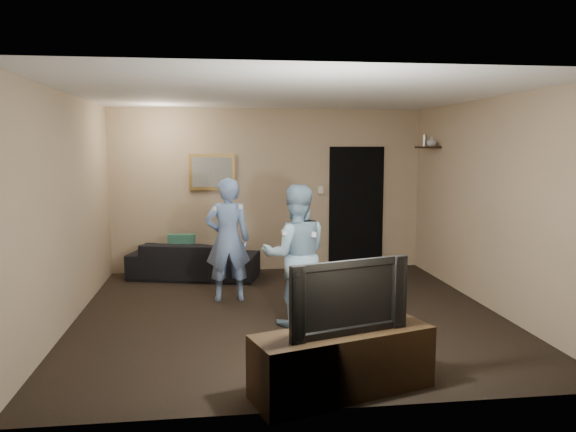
{
  "coord_description": "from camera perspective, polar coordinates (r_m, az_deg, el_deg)",
  "views": [
    {
      "loc": [
        -0.86,
        -6.51,
        2.0
      ],
      "look_at": [
        0.03,
        0.3,
        1.15
      ],
      "focal_mm": 35.0,
      "sensor_mm": 36.0,
      "label": 1
    }
  ],
  "objects": [
    {
      "name": "ground",
      "position": [
        6.86,
        0.08,
        -9.89
      ],
      "size": [
        5.0,
        5.0,
        0.0
      ],
      "primitive_type": "plane",
      "color": "black",
      "rests_on": "ground"
    },
    {
      "name": "wall_left",
      "position": [
        6.75,
        -21.47,
        0.61
      ],
      "size": [
        0.04,
        5.0,
        2.6
      ],
      "primitive_type": "cube",
      "color": "tan",
      "rests_on": "ground"
    },
    {
      "name": "tv_console",
      "position": [
        4.75,
        5.58,
        -14.61
      ],
      "size": [
        1.58,
        0.91,
        0.54
      ],
      "primitive_type": "cube",
      "rotation": [
        0.0,
        0.0,
        0.3
      ],
      "color": "black",
      "rests_on": "ground"
    },
    {
      "name": "painting_canvas",
      "position": [
        8.96,
        -7.72,
        4.44
      ],
      "size": [
        0.62,
        0.01,
        0.47
      ],
      "primitive_type": "cube",
      "color": "slate",
      "rests_on": "painting_frame"
    },
    {
      "name": "ceiling",
      "position": [
        6.59,
        0.09,
        12.28
      ],
      "size": [
        5.0,
        5.0,
        0.04
      ],
      "primitive_type": "cube",
      "color": "silver",
      "rests_on": "wall_back"
    },
    {
      "name": "wall_back",
      "position": [
        9.08,
        -1.99,
        2.63
      ],
      "size": [
        5.0,
        0.04,
        2.6
      ],
      "primitive_type": "cube",
      "color": "tan",
      "rests_on": "ground"
    },
    {
      "name": "television",
      "position": [
        4.57,
        5.67,
        -7.96
      ],
      "size": [
        1.04,
        0.44,
        0.6
      ],
      "primitive_type": "imported",
      "rotation": [
        0.0,
        0.0,
        0.3
      ],
      "color": "black",
      "rests_on": "tv_console"
    },
    {
      "name": "wii_player_left",
      "position": [
        7.32,
        -6.14,
        -2.4
      ],
      "size": [
        0.6,
        0.5,
        1.6
      ],
      "color": "#718FC4",
      "rests_on": "ground"
    },
    {
      "name": "doorway",
      "position": [
        9.32,
        6.94,
        0.85
      ],
      "size": [
        0.9,
        0.06,
        2.0
      ],
      "primitive_type": "cube",
      "color": "black",
      "rests_on": "ground"
    },
    {
      "name": "shelf_vase",
      "position": [
        8.79,
        14.37,
        7.36
      ],
      "size": [
        0.18,
        0.18,
        0.15
      ],
      "primitive_type": "imported",
      "rotation": [
        0.0,
        0.0,
        0.29
      ],
      "color": "#B7B7BC",
      "rests_on": "wall_shelf"
    },
    {
      "name": "wall_front",
      "position": [
        4.16,
        4.62,
        -2.66
      ],
      "size": [
        5.0,
        0.04,
        2.6
      ],
      "primitive_type": "cube",
      "color": "tan",
      "rests_on": "ground"
    },
    {
      "name": "light_switch",
      "position": [
        9.17,
        3.32,
        2.67
      ],
      "size": [
        0.08,
        0.02,
        0.12
      ],
      "primitive_type": "cube",
      "color": "silver",
      "rests_on": "wall_back"
    },
    {
      "name": "sofa",
      "position": [
        8.71,
        -9.52,
        -4.42
      ],
      "size": [
        2.05,
        1.21,
        0.56
      ],
      "primitive_type": "imported",
      "rotation": [
        0.0,
        0.0,
        2.89
      ],
      "color": "black",
      "rests_on": "ground"
    },
    {
      "name": "painting_frame",
      "position": [
        8.99,
        -7.72,
        4.45
      ],
      "size": [
        0.72,
        0.05,
        0.57
      ],
      "primitive_type": "cube",
      "color": "olive",
      "rests_on": "wall_back"
    },
    {
      "name": "throw_pillow",
      "position": [
        8.68,
        -10.74,
        -3.15
      ],
      "size": [
        0.41,
        0.15,
        0.4
      ],
      "primitive_type": "cube",
      "rotation": [
        0.0,
        0.0,
        -0.06
      ],
      "color": "#1A5040",
      "rests_on": "sofa"
    },
    {
      "name": "wall_right",
      "position": [
        7.36,
        19.77,
        1.18
      ],
      "size": [
        0.04,
        5.0,
        2.6
      ],
      "primitive_type": "cube",
      "color": "tan",
      "rests_on": "ground"
    },
    {
      "name": "wall_shelf",
      "position": [
        8.92,
        14.01,
        6.79
      ],
      "size": [
        0.2,
        0.6,
        0.03
      ],
      "primitive_type": "cube",
      "color": "black",
      "rests_on": "wall_right"
    },
    {
      "name": "wii_player_right",
      "position": [
        6.29,
        0.78,
        -4.01
      ],
      "size": [
        0.78,
        0.61,
        1.59
      ],
      "color": "#88ABC5",
      "rests_on": "ground"
    },
    {
      "name": "shelf_figurine",
      "position": [
        9.06,
        13.69,
        7.46
      ],
      "size": [
        0.06,
        0.06,
        0.18
      ],
      "primitive_type": "cylinder",
      "color": "silver",
      "rests_on": "wall_shelf"
    }
  ]
}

